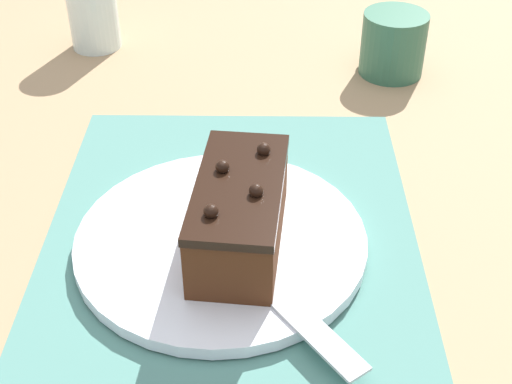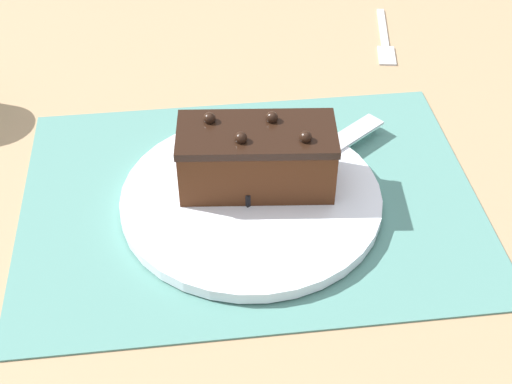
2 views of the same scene
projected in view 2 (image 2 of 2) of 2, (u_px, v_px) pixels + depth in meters
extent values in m
plane|color=#9E7F5B|center=(250.00, 201.00, 0.72)|extent=(3.00, 3.00, 0.00)
cube|color=slate|center=(250.00, 199.00, 0.72)|extent=(0.46, 0.34, 0.00)
cylinder|color=white|center=(247.00, 199.00, 0.71)|extent=(0.26, 0.26, 0.01)
cube|color=#472614|center=(257.00, 160.00, 0.70)|extent=(0.16, 0.08, 0.06)
cube|color=black|center=(257.00, 134.00, 0.68)|extent=(0.16, 0.09, 0.01)
sphere|color=black|center=(305.00, 137.00, 0.66)|extent=(0.01, 0.01, 0.01)
sphere|color=black|center=(272.00, 117.00, 0.69)|extent=(0.01, 0.01, 0.01)
sphere|color=black|center=(241.00, 138.00, 0.66)|extent=(0.01, 0.01, 0.01)
sphere|color=black|center=(209.00, 118.00, 0.69)|extent=(0.01, 0.01, 0.01)
cube|color=black|center=(266.00, 184.00, 0.71)|extent=(0.06, 0.06, 0.01)
cube|color=#B7BABF|center=(335.00, 145.00, 0.76)|extent=(0.13, 0.10, 0.00)
cube|color=#B7BABF|center=(383.00, 27.00, 0.99)|extent=(0.03, 0.11, 0.01)
cube|color=#B7BABF|center=(387.00, 55.00, 0.93)|extent=(0.03, 0.05, 0.01)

